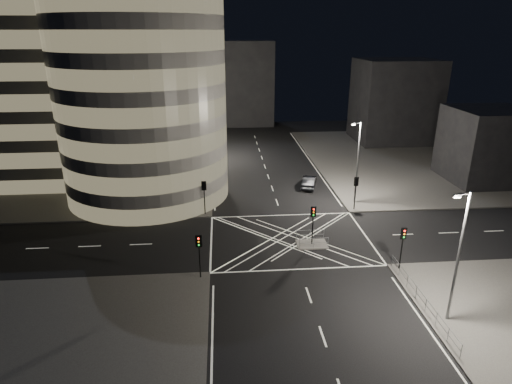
{
  "coord_description": "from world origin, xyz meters",
  "views": [
    {
      "loc": [
        -6.64,
        -38.87,
        20.0
      ],
      "look_at": [
        -2.96,
        5.92,
        3.0
      ],
      "focal_mm": 30.0,
      "sensor_mm": 36.0,
      "label": 1
    }
  ],
  "objects": [
    {
      "name": "traffic_signal_nr",
      "position": [
        8.8,
        -6.8,
        2.91
      ],
      "size": [
        0.55,
        0.22,
        4.0
      ],
      "color": "black",
      "rests_on": "sidewalk_near_right"
    },
    {
      "name": "street_lamp_left_near",
      "position": [
        -9.44,
        12.0,
        5.54
      ],
      "size": [
        1.25,
        0.25,
        10.0
      ],
      "color": "slate",
      "rests_on": "sidewalk_far_left"
    },
    {
      "name": "tree_a",
      "position": [
        -10.5,
        9.0,
        5.2
      ],
      "size": [
        4.97,
        4.97,
        7.92
      ],
      "color": "black",
      "rests_on": "sidewalk_far_left"
    },
    {
      "name": "street_lamp_left_far",
      "position": [
        -9.44,
        30.0,
        5.54
      ],
      "size": [
        1.25,
        0.25,
        10.0
      ],
      "color": "slate",
      "rests_on": "sidewalk_far_left"
    },
    {
      "name": "ground",
      "position": [
        0.0,
        0.0,
        0.0
      ],
      "size": [
        120.0,
        120.0,
        0.0
      ],
      "primitive_type": "plane",
      "color": "black",
      "rests_on": "ground"
    },
    {
      "name": "central_island",
      "position": [
        2.0,
        -1.5,
        0.07
      ],
      "size": [
        3.0,
        2.0,
        0.15
      ],
      "primitive_type": "cube",
      "color": "slate",
      "rests_on": "ground"
    },
    {
      "name": "sedan",
      "position": [
        5.06,
        15.13,
        0.8
      ],
      "size": [
        3.09,
        5.13,
        1.6
      ],
      "primitive_type": "imported",
      "rotation": [
        0.0,
        0.0,
        2.83
      ],
      "color": "black",
      "rests_on": "ground"
    },
    {
      "name": "tree_c",
      "position": [
        -10.5,
        21.0,
        4.98
      ],
      "size": [
        4.75,
        4.75,
        7.58
      ],
      "color": "black",
      "rests_on": "sidewalk_far_left"
    },
    {
      "name": "railing_island_south",
      "position": [
        2.0,
        -2.4,
        0.7
      ],
      "size": [
        2.8,
        0.06,
        1.1
      ],
      "primitive_type": "cube",
      "color": "slate",
      "rests_on": "central_island"
    },
    {
      "name": "traffic_signal_fl",
      "position": [
        -8.8,
        6.8,
        2.91
      ],
      "size": [
        0.55,
        0.22,
        4.0
      ],
      "color": "black",
      "rests_on": "sidewalk_far_left"
    },
    {
      "name": "office_tower_curved",
      "position": [
        -20.74,
        18.74,
        12.65
      ],
      "size": [
        30.0,
        29.0,
        27.2
      ],
      "color": "gray",
      "rests_on": "sidewalk_far_left"
    },
    {
      "name": "sidewalk_far_left",
      "position": [
        -29.0,
        27.0,
        0.07
      ],
      "size": [
        42.0,
        42.0,
        0.15
      ],
      "primitive_type": "cube",
      "color": "#484643",
      "rests_on": "ground"
    },
    {
      "name": "traffic_signal_fr",
      "position": [
        8.8,
        6.8,
        2.91
      ],
      "size": [
        0.55,
        0.22,
        4.0
      ],
      "color": "black",
      "rests_on": "sidewalk_far_right"
    },
    {
      "name": "street_lamp_right_far",
      "position": [
        9.44,
        9.0,
        5.54
      ],
      "size": [
        1.25,
        0.25,
        10.0
      ],
      "color": "slate",
      "rests_on": "sidewalk_far_right"
    },
    {
      "name": "tree_e",
      "position": [
        -10.5,
        33.0,
        4.03
      ],
      "size": [
        4.33,
        4.33,
        6.37
      ],
      "color": "black",
      "rests_on": "sidewalk_far_left"
    },
    {
      "name": "tree_b",
      "position": [
        -10.5,
        15.0,
        5.0
      ],
      "size": [
        4.09,
        4.09,
        7.22
      ],
      "color": "black",
      "rests_on": "sidewalk_far_left"
    },
    {
      "name": "tree_d",
      "position": [
        -10.5,
        27.0,
        5.0
      ],
      "size": [
        5.13,
        5.13,
        7.81
      ],
      "color": "black",
      "rests_on": "sidewalk_far_left"
    },
    {
      "name": "street_lamp_right_near",
      "position": [
        9.44,
        -14.0,
        5.54
      ],
      "size": [
        1.25,
        0.25,
        10.0
      ],
      "color": "slate",
      "rests_on": "sidewalk_near_right"
    },
    {
      "name": "building_far_end",
      "position": [
        -4.0,
        58.0,
        9.0
      ],
      "size": [
        18.0,
        8.0,
        18.0
      ],
      "primitive_type": "cube",
      "color": "black",
      "rests_on": "ground"
    },
    {
      "name": "traffic_signal_nl",
      "position": [
        -8.8,
        -6.8,
        2.91
      ],
      "size": [
        0.55,
        0.22,
        4.0
      ],
      "color": "black",
      "rests_on": "sidewalk_near_left"
    },
    {
      "name": "traffic_signal_island",
      "position": [
        2.0,
        -1.5,
        2.91
      ],
      "size": [
        0.55,
        0.22,
        4.0
      ],
      "color": "black",
      "rests_on": "central_island"
    },
    {
      "name": "office_block_rear",
      "position": [
        -22.0,
        42.0,
        11.15
      ],
      "size": [
        24.0,
        16.0,
        22.0
      ],
      "primitive_type": "cube",
      "color": "gray",
      "rests_on": "sidewalk_far_left"
    },
    {
      "name": "sidewalk_far_right",
      "position": [
        29.0,
        27.0,
        0.07
      ],
      "size": [
        42.0,
        42.0,
        0.15
      ],
      "primitive_type": "cube",
      "color": "#484643",
      "rests_on": "ground"
    },
    {
      "name": "railing_island_north",
      "position": [
        2.0,
        -0.6,
        0.7
      ],
      "size": [
        2.8,
        0.06,
        1.1
      ],
      "primitive_type": "cube",
      "color": "slate",
      "rests_on": "central_island"
    },
    {
      "name": "building_right_near",
      "position": [
        30.0,
        16.0,
        5.15
      ],
      "size": [
        10.0,
        10.0,
        10.0
      ],
      "primitive_type": "cube",
      "color": "black",
      "rests_on": "sidewalk_far_right"
    },
    {
      "name": "building_right_far",
      "position": [
        26.0,
        40.0,
        7.65
      ],
      "size": [
        14.0,
        12.0,
        15.0
      ],
      "primitive_type": "cube",
      "color": "black",
      "rests_on": "sidewalk_far_right"
    },
    {
      "name": "railing_near_right",
      "position": [
        8.3,
        -12.15,
        0.7
      ],
      "size": [
        0.06,
        11.7,
        1.1
      ],
      "primitive_type": "cube",
      "color": "slate",
      "rests_on": "sidewalk_near_right"
    }
  ]
}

